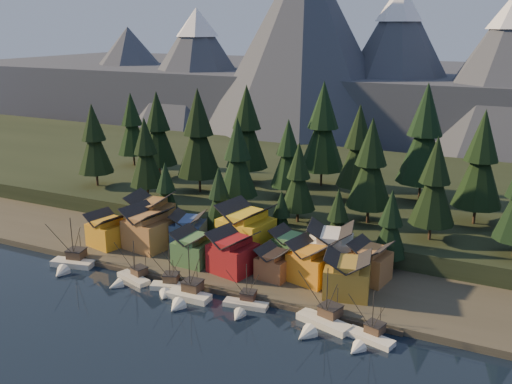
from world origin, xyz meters
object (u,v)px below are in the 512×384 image
at_px(boat_2, 168,281).
at_px(boat_3, 186,290).
at_px(boat_6, 367,333).
at_px(house_back_1, 188,229).
at_px(boat_4, 244,301).
at_px(house_front_1, 148,227).
at_px(boat_5, 320,316).
at_px(boat_1, 129,274).
at_px(boat_0, 70,257).
at_px(house_back_0, 151,214).
at_px(house_front_0, 107,229).

xyz_separation_m(boat_2, boat_3, (5.90, -2.41, 0.40)).
distance_m(boat_6, house_back_1, 55.32).
height_order(boat_4, house_front_1, house_front_1).
distance_m(boat_3, boat_5, 28.05).
xyz_separation_m(boat_4, house_front_1, (-33.87, 15.03, 5.03)).
xyz_separation_m(boat_1, boat_2, (9.95, 0.28, 0.25)).
distance_m(boat_0, house_front_1, 19.14).
xyz_separation_m(boat_4, house_back_1, (-25.65, 20.26, 4.16)).
bearing_deg(boat_0, boat_6, -13.65).
height_order(boat_2, house_back_0, house_back_0).
height_order(boat_4, house_front_0, house_front_0).
relative_size(boat_1, boat_5, 0.81).
bearing_deg(boat_0, boat_1, -12.50).
bearing_deg(boat_1, house_front_1, 129.02).
bearing_deg(boat_3, house_front_1, 140.22).
bearing_deg(house_back_0, boat_2, -57.17).
height_order(boat_3, house_front_1, house_front_1).
relative_size(boat_1, house_back_1, 1.09).
bearing_deg(boat_1, boat_4, 17.64).
distance_m(boat_3, house_back_1, 26.39).
xyz_separation_m(boat_5, house_back_0, (-53.98, 22.44, 4.86)).
distance_m(boat_0, boat_6, 70.02).
xyz_separation_m(boat_1, boat_5, (43.83, -0.22, 0.48)).
bearing_deg(boat_3, boat_2, 156.28).
bearing_deg(house_front_1, boat_3, -29.07).
xyz_separation_m(boat_1, boat_6, (53.02, -1.51, 0.05)).
height_order(boat_1, house_front_1, house_front_1).
xyz_separation_m(boat_0, house_back_1, (19.31, 20.24, 3.39)).
relative_size(boat_3, boat_6, 1.21).
bearing_deg(boat_2, house_back_0, 113.77).
height_order(boat_1, house_back_0, house_back_0).
bearing_deg(house_back_0, house_front_0, -128.81).
height_order(boat_0, house_back_0, house_back_0).
bearing_deg(boat_6, boat_2, -167.54).
bearing_deg(boat_1, house_back_1, 101.07).
height_order(house_front_1, house_back_1, house_front_1).
xyz_separation_m(boat_4, house_back_0, (-38.12, 22.21, 5.46)).
bearing_deg(boat_2, house_front_1, 118.31).
xyz_separation_m(boat_5, house_back_1, (-41.51, 20.50, 3.56)).
relative_size(boat_4, house_front_0, 1.05).
xyz_separation_m(boat_0, boat_6, (70.00, -1.55, -0.60)).
relative_size(boat_0, boat_2, 1.21).
height_order(boat_4, house_back_0, house_back_0).
distance_m(boat_2, house_back_1, 21.74).
relative_size(boat_0, boat_5, 1.02).
xyz_separation_m(boat_0, boat_4, (44.95, -0.02, -0.77)).
height_order(house_front_0, house_back_1, house_back_1).
bearing_deg(boat_4, boat_3, -178.02).
xyz_separation_m(boat_0, house_front_1, (11.08, 15.00, 4.27)).
bearing_deg(boat_5, boat_4, -164.39).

